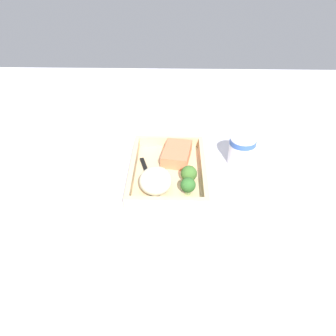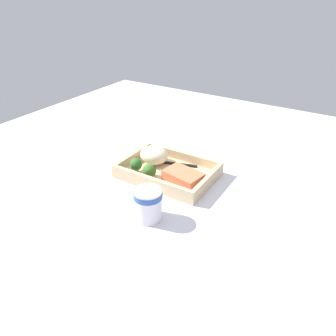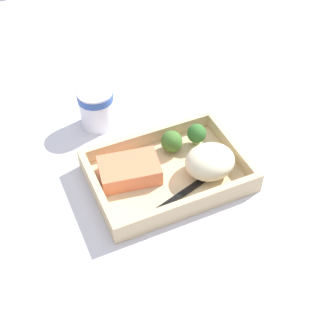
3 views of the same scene
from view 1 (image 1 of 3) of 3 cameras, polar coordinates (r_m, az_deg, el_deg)
name	(u,v)px [view 1 (image 1 of 3)]	position (r cm, az deg, el deg)	size (l,w,h in cm)	color
ground_plane	(168,179)	(85.72, 0.00, -1.99)	(160.00, 160.00, 2.00)	silver
takeout_tray	(168,175)	(84.73, 0.00, -1.14)	(27.32, 19.24, 1.20)	#D0B589
tray_rim	(168,168)	(83.51, 0.00, -0.04)	(27.32, 19.24, 2.86)	#D0B589
salmon_fillet	(177,154)	(88.66, 1.53, 2.50)	(10.52, 6.94, 3.17)	#E97850
mashed_potatoes	(156,181)	(77.39, -2.15, -2.24)	(9.00, 7.87, 5.51)	beige
broccoli_floret_1	(189,174)	(80.64, 3.66, -1.00)	(4.04, 4.04, 4.24)	#80A359
broccoli_floret_2	(188,185)	(76.48, 3.51, -3.03)	(3.60, 3.60, 4.47)	#809758
fork	(149,179)	(82.07, -3.37, -1.93)	(15.61, 6.13, 0.44)	black
paper_cup	(242,149)	(89.63, 12.71, 3.21)	(7.00, 7.00, 7.98)	white
receipt_slip	(255,207)	(78.82, 14.94, -6.55)	(9.32, 12.98, 0.24)	white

